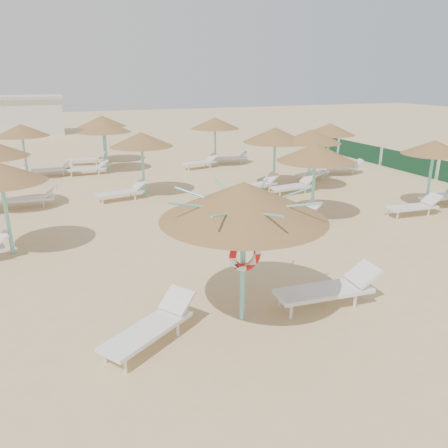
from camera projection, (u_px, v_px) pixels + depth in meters
name	position (u px, v px, depth m)	size (l,w,h in m)	color
ground	(250.00, 311.00, 9.51)	(120.00, 120.00, 0.00)	#DAB385
main_palapa	(244.00, 201.00, 8.37)	(3.30, 3.30, 2.96)	#79D3CE
lounger_main_a	(152.00, 326.00, 8.28)	(2.09, 1.67, 0.76)	white
lounger_main_b	(330.00, 288.00, 9.63)	(2.39, 0.89, 0.85)	white
palapa_field	(180.00, 137.00, 19.31)	(19.46, 17.10, 2.72)	#79D3CE
service_hut	(12.00, 115.00, 37.51)	(8.40, 4.40, 3.25)	silver
windbreak_fence	(408.00, 163.00, 23.09)	(0.08, 19.84, 1.10)	#194B28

